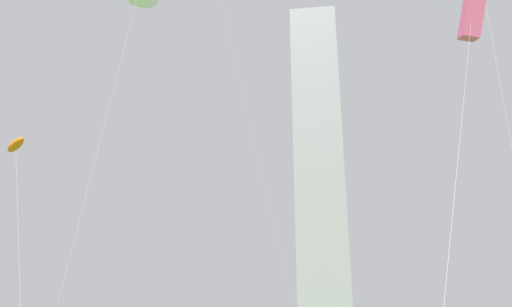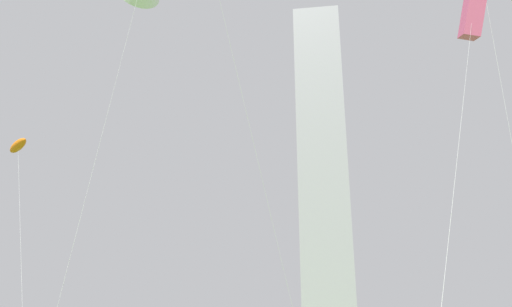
{
  "view_description": "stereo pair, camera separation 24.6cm",
  "coord_description": "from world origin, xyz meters",
  "views": [
    {
      "loc": [
        2.29,
        -14.95,
        2.15
      ],
      "look_at": [
        2.57,
        13.43,
        11.34
      ],
      "focal_mm": 32.57,
      "sensor_mm": 36.0,
      "label": 1
    },
    {
      "loc": [
        2.54,
        -14.95,
        2.15
      ],
      "look_at": [
        2.57,
        13.43,
        11.34
      ],
      "focal_mm": 32.57,
      "sensor_mm": 36.0,
      "label": 2
    }
  ],
  "objects": [
    {
      "name": "kite_flying_3",
      "position": [
        14.79,
        7.65,
        17.59
      ],
      "size": [
        8.05,
        9.18,
        18.95
      ],
      "color": "silver",
      "rests_on": "ground"
    },
    {
      "name": "kite_flying_0",
      "position": [
        -15.74,
        18.71,
        13.68
      ],
      "size": [
        6.47,
        6.9,
        14.23
      ],
      "color": "silver",
      "rests_on": "ground"
    },
    {
      "name": "distant_highrise_0",
      "position": [
        25.18,
        137.16,
        50.93
      ],
      "size": [
        19.09,
        26.6,
        101.85
      ],
      "primitive_type": "cube",
      "rotation": [
        0.0,
        0.0,
        -0.14
      ],
      "color": "#939399",
      "rests_on": "ground"
    }
  ]
}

